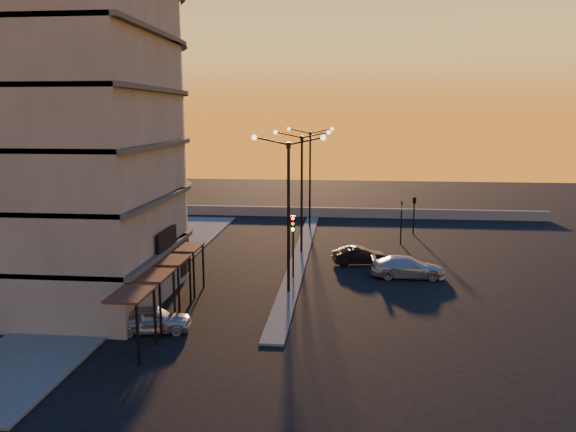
{
  "coord_description": "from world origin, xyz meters",
  "views": [
    {
      "loc": [
        3.29,
        -32.47,
        10.65
      ],
      "look_at": [
        -0.63,
        5.89,
        3.68
      ],
      "focal_mm": 35.0,
      "sensor_mm": 36.0,
      "label": 1
    }
  ],
  "objects_px": {
    "car_hatchback": "(152,319)",
    "car_sedan": "(360,256)",
    "car_wagon": "(408,267)",
    "traffic_light_main": "(293,236)",
    "streetlamp_mid": "(302,182)"
  },
  "relations": [
    {
      "from": "car_hatchback",
      "to": "car_sedan",
      "type": "distance_m",
      "value": 17.52
    },
    {
      "from": "car_hatchback",
      "to": "car_sedan",
      "type": "bearing_deg",
      "value": -48.53
    },
    {
      "from": "car_sedan",
      "to": "car_wagon",
      "type": "height_order",
      "value": "car_wagon"
    },
    {
      "from": "traffic_light_main",
      "to": "car_sedan",
      "type": "relative_size",
      "value": 1.1
    },
    {
      "from": "car_sedan",
      "to": "car_wagon",
      "type": "xyz_separation_m",
      "value": [
        3.08,
        -2.98,
        0.06
      ]
    },
    {
      "from": "streetlamp_mid",
      "to": "car_wagon",
      "type": "distance_m",
      "value": 10.73
    },
    {
      "from": "traffic_light_main",
      "to": "streetlamp_mid",
      "type": "bearing_deg",
      "value": 90.0
    },
    {
      "from": "streetlamp_mid",
      "to": "car_sedan",
      "type": "distance_m",
      "value": 7.26
    },
    {
      "from": "car_hatchback",
      "to": "car_wagon",
      "type": "bearing_deg",
      "value": -62.6
    },
    {
      "from": "traffic_light_main",
      "to": "car_sedan",
      "type": "distance_m",
      "value": 6.55
    },
    {
      "from": "car_hatchback",
      "to": "car_wagon",
      "type": "relative_size",
      "value": 0.8
    },
    {
      "from": "traffic_light_main",
      "to": "car_hatchback",
      "type": "bearing_deg",
      "value": -122.14
    },
    {
      "from": "streetlamp_mid",
      "to": "car_sedan",
      "type": "bearing_deg",
      "value": -32.93
    },
    {
      "from": "car_hatchback",
      "to": "car_wagon",
      "type": "xyz_separation_m",
      "value": [
        13.65,
        10.99,
        0.04
      ]
    },
    {
      "from": "streetlamp_mid",
      "to": "car_sedan",
      "type": "xyz_separation_m",
      "value": [
        4.45,
        -2.88,
        -4.95
      ]
    }
  ]
}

